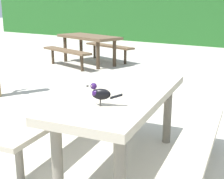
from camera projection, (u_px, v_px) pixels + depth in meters
name	position (u px, v px, depth m)	size (l,w,h in m)	color
ground_plane	(119.00, 170.00, 2.98)	(60.00, 60.00, 0.00)	beige
picnic_table_foreground	(122.00, 111.00, 2.94)	(1.97, 1.99, 0.74)	#B2A893
bird_grackle	(100.00, 93.00, 2.48)	(0.26, 0.16, 0.18)	black
picnic_table_mid_right	(89.00, 43.00, 8.15)	(2.06, 2.04, 0.74)	brown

